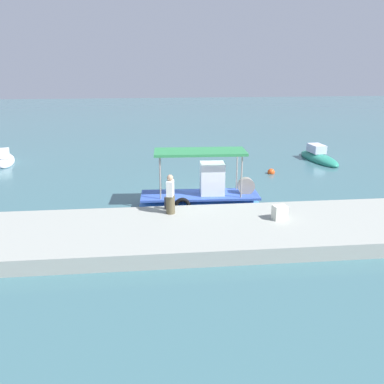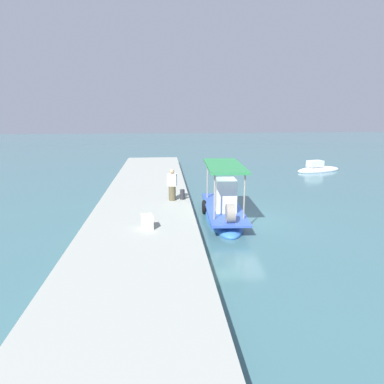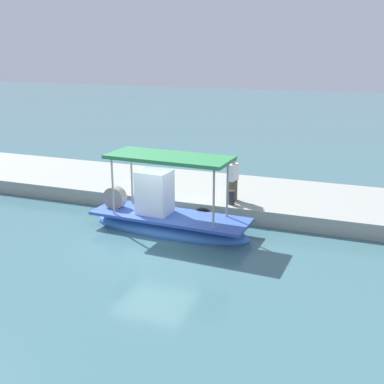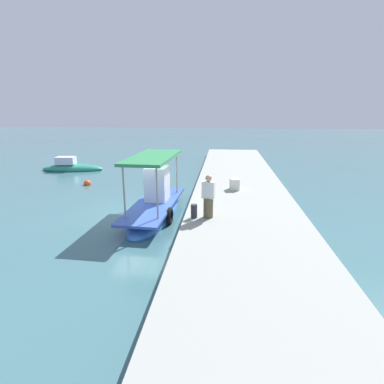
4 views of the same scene
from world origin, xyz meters
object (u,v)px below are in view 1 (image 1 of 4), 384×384
object	(u,v)px
fisherman_near_bollard	(170,196)
moored_boat_mid	(319,158)
main_fishing_boat	(202,196)
mooring_bollard	(167,203)
cargo_crate	(280,212)
moored_boat_near	(4,160)
marker_buoy	(271,172)

from	to	relation	value
fisherman_near_bollard	moored_boat_mid	world-z (taller)	fisherman_near_bollard
main_fishing_boat	fisherman_near_bollard	distance (m)	3.03
mooring_bollard	moored_boat_mid	xyz separation A→B (m)	(10.96, 10.36, -0.64)
main_fishing_boat	cargo_crate	distance (m)	4.41
main_fishing_boat	mooring_bollard	world-z (taller)	main_fishing_boat
moored_boat_mid	mooring_bollard	bearing A→B (deg)	-136.62
mooring_bollard	cargo_crate	xyz separation A→B (m)	(4.37, -1.64, 0.02)
main_fishing_boat	moored_boat_near	world-z (taller)	main_fishing_boat
moored_boat_mid	fisherman_near_bollard	bearing A→B (deg)	-134.88
moored_boat_near	main_fishing_boat	bearing A→B (deg)	-40.11
main_fishing_boat	cargo_crate	size ratio (longest dim) A/B	10.40
cargo_crate	moored_boat_near	xyz separation A→B (m)	(-14.85, 13.82, -0.69)
mooring_bollard	moored_boat_mid	size ratio (longest dim) A/B	0.11
cargo_crate	moored_boat_mid	size ratio (longest dim) A/B	0.12
moored_boat_near	moored_boat_mid	distance (m)	21.51
main_fishing_boat	moored_boat_mid	bearing A→B (deg)	42.62
main_fishing_boat	marker_buoy	xyz separation A→B (m)	(4.94, 5.36, -0.38)
mooring_bollard	moored_boat_near	xyz separation A→B (m)	(-10.48, 12.17, -0.67)
fisherman_near_bollard	moored_boat_near	bearing A→B (deg)	129.82
mooring_bollard	moored_boat_near	world-z (taller)	mooring_bollard
fisherman_near_bollard	moored_boat_mid	bearing A→B (deg)	45.12
fisherman_near_bollard	marker_buoy	size ratio (longest dim) A/B	3.75
fisherman_near_bollard	marker_buoy	xyz separation A→B (m)	(6.57, 7.77, -1.22)
moored_boat_near	moored_boat_mid	world-z (taller)	moored_boat_mid
cargo_crate	marker_buoy	distance (m)	9.21
marker_buoy	moored_boat_near	size ratio (longest dim) A/B	0.10
main_fishing_boat	moored_boat_near	xyz separation A→B (m)	(-12.22, 10.29, -0.32)
marker_buoy	moored_boat_near	bearing A→B (deg)	163.95
mooring_bollard	moored_boat_mid	bearing A→B (deg)	43.38
marker_buoy	moored_boat_near	distance (m)	17.86
mooring_bollard	cargo_crate	bearing A→B (deg)	-20.60
mooring_bollard	moored_boat_mid	distance (m)	15.10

